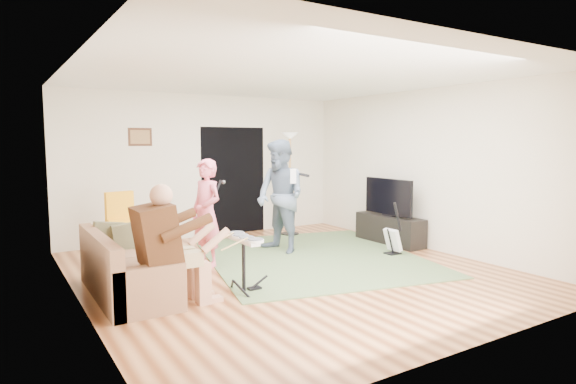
{
  "coord_description": "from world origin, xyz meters",
  "views": [
    {
      "loc": [
        -3.55,
        -5.6,
        1.82
      ],
      "look_at": [
        0.14,
        0.3,
        1.09
      ],
      "focal_mm": 30.0,
      "sensor_mm": 36.0,
      "label": 1
    }
  ],
  "objects_px": {
    "television": "(388,196)",
    "sofa": "(122,275)",
    "guitarist": "(281,196)",
    "guitar_spare": "(393,240)",
    "tv_cabinet": "(390,229)",
    "drum_kit": "(244,267)",
    "dining_chair": "(126,237)",
    "torchiere_lamp": "(290,165)",
    "singer": "(206,213)"
  },
  "relations": [
    {
      "from": "drum_kit",
      "to": "torchiere_lamp",
      "type": "relative_size",
      "value": 0.36
    },
    {
      "from": "guitarist",
      "to": "guitar_spare",
      "type": "height_order",
      "value": "guitarist"
    },
    {
      "from": "guitar_spare",
      "to": "singer",
      "type": "bearing_deg",
      "value": 161.72
    },
    {
      "from": "sofa",
      "to": "dining_chair",
      "type": "xyz_separation_m",
      "value": [
        0.44,
        1.63,
        0.13
      ]
    },
    {
      "from": "tv_cabinet",
      "to": "guitarist",
      "type": "bearing_deg",
      "value": 167.47
    },
    {
      "from": "guitar_spare",
      "to": "television",
      "type": "relative_size",
      "value": 0.77
    },
    {
      "from": "sofa",
      "to": "torchiere_lamp",
      "type": "height_order",
      "value": "torchiere_lamp"
    },
    {
      "from": "singer",
      "to": "guitar_spare",
      "type": "height_order",
      "value": "singer"
    },
    {
      "from": "drum_kit",
      "to": "guitar_spare",
      "type": "xyz_separation_m",
      "value": [
        2.92,
        0.47,
        -0.07
      ]
    },
    {
      "from": "singer",
      "to": "drum_kit",
      "type": "bearing_deg",
      "value": -18.69
    },
    {
      "from": "sofa",
      "to": "tv_cabinet",
      "type": "height_order",
      "value": "sofa"
    },
    {
      "from": "drum_kit",
      "to": "singer",
      "type": "height_order",
      "value": "singer"
    },
    {
      "from": "television",
      "to": "sofa",
      "type": "bearing_deg",
      "value": -173.99
    },
    {
      "from": "drum_kit",
      "to": "tv_cabinet",
      "type": "height_order",
      "value": "drum_kit"
    },
    {
      "from": "guitar_spare",
      "to": "tv_cabinet",
      "type": "distance_m",
      "value": 0.89
    },
    {
      "from": "dining_chair",
      "to": "sofa",
      "type": "bearing_deg",
      "value": -115.39
    },
    {
      "from": "tv_cabinet",
      "to": "dining_chair",
      "type": "bearing_deg",
      "value": 165.36
    },
    {
      "from": "tv_cabinet",
      "to": "television",
      "type": "distance_m",
      "value": 0.6
    },
    {
      "from": "sofa",
      "to": "guitarist",
      "type": "relative_size",
      "value": 1.01
    },
    {
      "from": "singer",
      "to": "television",
      "type": "bearing_deg",
      "value": 71.29
    },
    {
      "from": "sofa",
      "to": "torchiere_lamp",
      "type": "xyz_separation_m",
      "value": [
        3.69,
        2.12,
        1.11
      ]
    },
    {
      "from": "dining_chair",
      "to": "television",
      "type": "relative_size",
      "value": 0.96
    },
    {
      "from": "drum_kit",
      "to": "guitarist",
      "type": "height_order",
      "value": "guitarist"
    },
    {
      "from": "singer",
      "to": "television",
      "type": "distance_m",
      "value": 3.35
    },
    {
      "from": "torchiere_lamp",
      "to": "sofa",
      "type": "bearing_deg",
      "value": -150.09
    },
    {
      "from": "guitar_spare",
      "to": "tv_cabinet",
      "type": "height_order",
      "value": "guitar_spare"
    },
    {
      "from": "singer",
      "to": "dining_chair",
      "type": "xyz_separation_m",
      "value": [
        -0.95,
        0.88,
        -0.41
      ]
    },
    {
      "from": "guitar_spare",
      "to": "tv_cabinet",
      "type": "bearing_deg",
      "value": 49.61
    },
    {
      "from": "sofa",
      "to": "dining_chair",
      "type": "relative_size",
      "value": 1.76
    },
    {
      "from": "drum_kit",
      "to": "sofa",
      "type": "bearing_deg",
      "value": 153.14
    },
    {
      "from": "sofa",
      "to": "torchiere_lamp",
      "type": "relative_size",
      "value": 0.94
    },
    {
      "from": "drum_kit",
      "to": "television",
      "type": "height_order",
      "value": "television"
    },
    {
      "from": "guitarist",
      "to": "dining_chair",
      "type": "bearing_deg",
      "value": -116.76
    },
    {
      "from": "sofa",
      "to": "guitar_spare",
      "type": "bearing_deg",
      "value": -2.42
    },
    {
      "from": "singer",
      "to": "dining_chair",
      "type": "distance_m",
      "value": 1.36
    },
    {
      "from": "dining_chair",
      "to": "television",
      "type": "bearing_deg",
      "value": -25.11
    },
    {
      "from": "singer",
      "to": "guitar_spare",
      "type": "distance_m",
      "value": 3.02
    },
    {
      "from": "sofa",
      "to": "drum_kit",
      "type": "distance_m",
      "value": 1.44
    },
    {
      "from": "guitarist",
      "to": "drum_kit",
      "type": "bearing_deg",
      "value": -53.23
    },
    {
      "from": "singer",
      "to": "television",
      "type": "height_order",
      "value": "singer"
    },
    {
      "from": "singer",
      "to": "guitarist",
      "type": "height_order",
      "value": "guitarist"
    },
    {
      "from": "sofa",
      "to": "tv_cabinet",
      "type": "relative_size",
      "value": 1.34
    },
    {
      "from": "guitarist",
      "to": "guitar_spare",
      "type": "xyz_separation_m",
      "value": [
        1.44,
        -1.12,
        -0.68
      ]
    },
    {
      "from": "dining_chair",
      "to": "tv_cabinet",
      "type": "bearing_deg",
      "value": -24.95
    },
    {
      "from": "drum_kit",
      "to": "guitarist",
      "type": "relative_size",
      "value": 0.38
    },
    {
      "from": "sofa",
      "to": "drum_kit",
      "type": "xyz_separation_m",
      "value": [
        1.28,
        -0.65,
        0.06
      ]
    },
    {
      "from": "singer",
      "to": "torchiere_lamp",
      "type": "xyz_separation_m",
      "value": [
        2.3,
        1.37,
        0.58
      ]
    },
    {
      "from": "drum_kit",
      "to": "guitarist",
      "type": "bearing_deg",
      "value": 47.1
    },
    {
      "from": "guitarist",
      "to": "dining_chair",
      "type": "height_order",
      "value": "guitarist"
    },
    {
      "from": "sofa",
      "to": "guitar_spare",
      "type": "relative_size",
      "value": 2.2
    }
  ]
}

